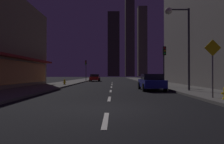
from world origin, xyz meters
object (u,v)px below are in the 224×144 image
object	(u,v)px
car_parked_near	(151,82)
traffic_light_near_right	(164,57)
fire_hydrant_far_left	(65,82)
traffic_light_far_left	(86,66)
pedestrian_crossing_sign	(213,63)
car_parked_far	(95,78)
street_lamp_right	(178,28)

from	to	relation	value
car_parked_near	traffic_light_near_right	xyz separation A→B (m)	(1.90, 2.97, 2.45)
fire_hydrant_far_left	traffic_light_near_right	distance (m)	12.41
car_parked_near	traffic_light_far_left	xyz separation A→B (m)	(-9.10, 23.05, 2.45)
pedestrian_crossing_sign	fire_hydrant_far_left	bearing A→B (deg)	129.75
car_parked_near	car_parked_far	bearing A→B (deg)	107.63
traffic_light_near_right	traffic_light_far_left	xyz separation A→B (m)	(-11.00, 20.08, 0.00)
car_parked_near	traffic_light_far_left	bearing A→B (deg)	111.54
car_parked_far	traffic_light_far_left	world-z (taller)	traffic_light_far_left
traffic_light_near_right	pedestrian_crossing_sign	size ratio (longest dim) A/B	1.33
fire_hydrant_far_left	traffic_light_far_left	bearing A→B (deg)	88.57
car_parked_near	street_lamp_right	size ratio (longest dim) A/B	0.64
car_parked_far	traffic_light_far_left	xyz separation A→B (m)	(-1.90, 0.39, 2.45)
traffic_light_near_right	street_lamp_right	size ratio (longest dim) A/B	0.64
fire_hydrant_far_left	car_parked_far	bearing A→B (deg)	81.63
fire_hydrant_far_left	pedestrian_crossing_sign	xyz separation A→B (m)	(11.50, -13.83, 1.56)
street_lamp_right	pedestrian_crossing_sign	bearing A→B (deg)	-87.42
traffic_light_near_right	pedestrian_crossing_sign	bearing A→B (deg)	-89.41
fire_hydrant_far_left	traffic_light_far_left	size ratio (longest dim) A/B	0.16
car_parked_far	traffic_light_near_right	size ratio (longest dim) A/B	1.01
car_parked_near	street_lamp_right	world-z (taller)	street_lamp_right
fire_hydrant_far_left	pedestrian_crossing_sign	distance (m)	18.05
car_parked_near	fire_hydrant_far_left	xyz separation A→B (m)	(-9.50, 7.04, -0.29)
traffic_light_far_left	pedestrian_crossing_sign	world-z (taller)	traffic_light_far_left
street_lamp_right	pedestrian_crossing_sign	size ratio (longest dim) A/B	2.09
car_parked_near	fire_hydrant_far_left	size ratio (longest dim) A/B	6.48
car_parked_near	pedestrian_crossing_sign	distance (m)	7.19
traffic_light_far_left	street_lamp_right	world-z (taller)	street_lamp_right
car_parked_near	car_parked_far	size ratio (longest dim) A/B	1.00
car_parked_far	traffic_light_near_right	xyz separation A→B (m)	(9.10, -19.70, 2.45)
traffic_light_near_right	traffic_light_far_left	distance (m)	22.90
car_parked_near	fire_hydrant_far_left	bearing A→B (deg)	143.47
car_parked_near	car_parked_far	world-z (taller)	same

